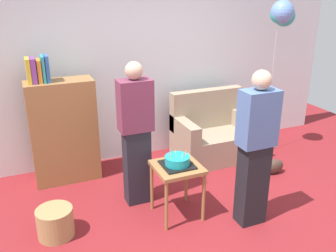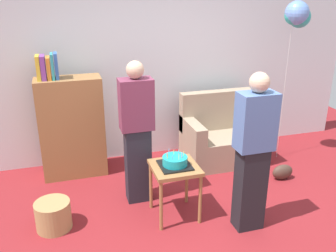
% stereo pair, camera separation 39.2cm
% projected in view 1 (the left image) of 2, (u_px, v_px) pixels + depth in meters
% --- Properties ---
extents(ground_plane, '(8.00, 8.00, 0.00)m').
position_uv_depth(ground_plane, '(212.00, 227.00, 3.83)').
color(ground_plane, maroon).
extents(wall_back, '(6.00, 0.10, 2.70)m').
position_uv_depth(wall_back, '(144.00, 62.00, 5.11)').
color(wall_back, silver).
rests_on(wall_back, ground_plane).
extents(couch, '(1.10, 0.70, 0.96)m').
position_uv_depth(couch, '(213.00, 135.00, 5.29)').
color(couch, gray).
rests_on(couch, ground_plane).
extents(bookshelf, '(0.80, 0.36, 1.61)m').
position_uv_depth(bookshelf, '(63.00, 130.00, 4.57)').
color(bookshelf, olive).
rests_on(bookshelf, ground_plane).
extents(side_table, '(0.48, 0.48, 0.60)m').
position_uv_depth(side_table, '(177.00, 173.00, 3.87)').
color(side_table, olive).
rests_on(side_table, ground_plane).
extents(birthday_cake, '(0.32, 0.32, 0.17)m').
position_uv_depth(birthday_cake, '(177.00, 161.00, 3.82)').
color(birthday_cake, black).
rests_on(birthday_cake, side_table).
extents(person_blowing_candles, '(0.36, 0.22, 1.63)m').
position_uv_depth(person_blowing_candles, '(136.00, 134.00, 4.02)').
color(person_blowing_candles, '#23232D').
rests_on(person_blowing_candles, ground_plane).
extents(person_holding_cake, '(0.36, 0.22, 1.63)m').
position_uv_depth(person_holding_cake, '(255.00, 149.00, 3.65)').
color(person_holding_cake, black).
rests_on(person_holding_cake, ground_plane).
extents(wicker_basket, '(0.36, 0.36, 0.30)m').
position_uv_depth(wicker_basket, '(55.00, 222.00, 3.66)').
color(wicker_basket, '#A88451').
rests_on(wicker_basket, ground_plane).
extents(handbag, '(0.28, 0.14, 0.20)m').
position_uv_depth(handbag, '(274.00, 166.00, 4.90)').
color(handbag, '#473328').
rests_on(handbag, ground_plane).
extents(balloon_bunch, '(0.36, 0.32, 2.18)m').
position_uv_depth(balloon_bunch, '(282.00, 14.00, 4.84)').
color(balloon_bunch, silver).
rests_on(balloon_bunch, ground_plane).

